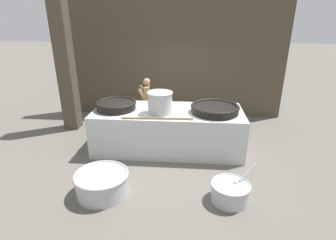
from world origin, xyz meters
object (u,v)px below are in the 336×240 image
cook (147,102)px  prep_bowl_meat (102,182)px  stock_pot (160,102)px  prep_bowl_vegetables (230,191)px  giant_wok_near (116,105)px  giant_wok_far (215,108)px

cook → prep_bowl_meat: cook is taller
stock_pot → prep_bowl_vegetables: 2.47m
stock_pot → prep_bowl_meat: (-0.88, -1.70, -1.02)m
stock_pot → cook: (-0.54, 1.46, -0.46)m
cook → stock_pot: bearing=104.2°
giant_wok_near → stock_pot: stock_pot is taller
giant_wok_far → prep_bowl_meat: bearing=-139.1°
giant_wok_far → cook: size_ratio=0.75×
giant_wok_near → prep_bowl_vegetables: giant_wok_near is taller
stock_pot → prep_bowl_meat: size_ratio=0.60×
stock_pot → prep_bowl_vegetables: size_ratio=0.71×
prep_bowl_meat → giant_wok_far: bearing=40.9°
cook → prep_bowl_vegetables: (1.97, -3.16, -0.61)m
giant_wok_far → cook: 2.24m
giant_wok_near → prep_bowl_vegetables: 3.27m
giant_wok_far → prep_bowl_meat: size_ratio=1.13×
prep_bowl_vegetables → giant_wok_far: bearing=95.3°
cook → prep_bowl_meat: 3.22m
giant_wok_near → giant_wok_far: 2.33m
cook → prep_bowl_vegetables: 3.78m
giant_wok_far → stock_pot: stock_pot is taller
cook → prep_bowl_vegetables: bearing=115.6°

